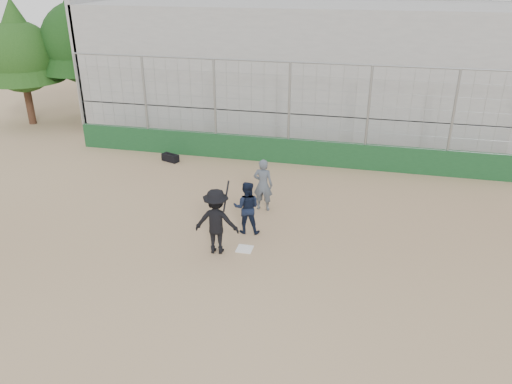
% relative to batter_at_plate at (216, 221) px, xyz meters
% --- Properties ---
extents(ground, '(90.00, 90.00, 0.00)m').
position_rel_batter_at_plate_xyz_m(ground, '(0.71, 0.27, -0.94)').
color(ground, '#846647').
rests_on(ground, ground).
extents(home_plate, '(0.44, 0.44, 0.02)m').
position_rel_batter_at_plate_xyz_m(home_plate, '(0.71, 0.27, -0.93)').
color(home_plate, white).
rests_on(home_plate, ground).
extents(backstop, '(18.10, 0.25, 4.04)m').
position_rel_batter_at_plate_xyz_m(backstop, '(0.71, 7.27, 0.02)').
color(backstop, '#133D1D').
rests_on(backstop, ground).
extents(bleachers, '(20.25, 6.70, 6.98)m').
position_rel_batter_at_plate_xyz_m(bleachers, '(0.71, 12.22, 1.99)').
color(bleachers, gray).
rests_on(bleachers, ground).
extents(tree_left, '(4.48, 4.48, 7.00)m').
position_rel_batter_at_plate_xyz_m(tree_left, '(-10.29, 11.27, 3.45)').
color(tree_left, '#372214').
rests_on(tree_left, ground).
extents(tree_right, '(3.84, 3.84, 6.00)m').
position_rel_batter_at_plate_xyz_m(tree_right, '(-12.79, 9.77, 2.82)').
color(tree_right, '#361F13').
rests_on(tree_right, ground).
extents(batter_at_plate, '(1.26, 0.83, 2.01)m').
position_rel_batter_at_plate_xyz_m(batter_at_plate, '(0.00, 0.00, 0.00)').
color(batter_at_plate, black).
rests_on(batter_at_plate, ground).
extents(catcher_crouched, '(0.86, 0.70, 1.11)m').
position_rel_batter_at_plate_xyz_m(catcher_crouched, '(0.53, 1.23, -0.38)').
color(catcher_crouched, black).
rests_on(catcher_crouched, ground).
extents(umpire, '(0.65, 0.44, 1.56)m').
position_rel_batter_at_plate_xyz_m(umpire, '(0.66, 2.87, -0.16)').
color(umpire, '#48515C').
rests_on(umpire, ground).
extents(equipment_bag, '(0.77, 0.54, 0.34)m').
position_rel_batter_at_plate_xyz_m(equipment_bag, '(-3.96, 6.32, -0.78)').
color(equipment_bag, black).
rests_on(equipment_bag, ground).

